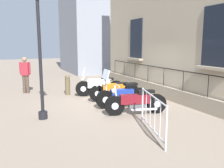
% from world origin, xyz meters
% --- Properties ---
extents(ground_plane, '(60.00, 60.00, 0.00)m').
position_xyz_m(ground_plane, '(0.00, 0.00, 0.00)').
color(ground_plane, gray).
extents(building_facade, '(0.82, 11.85, 6.67)m').
position_xyz_m(building_facade, '(-2.61, -0.00, 3.25)').
color(building_facade, tan).
rests_on(building_facade, ground_plane).
extents(motorcycle_white, '(2.10, 0.92, 1.28)m').
position_xyz_m(motorcycle_white, '(0.17, -1.55, 0.47)').
color(motorcycle_white, black).
rests_on(motorcycle_white, ground_plane).
extents(motorcycle_orange, '(2.10, 0.76, 0.88)m').
position_xyz_m(motorcycle_orange, '(-0.07, -0.45, 0.42)').
color(motorcycle_orange, black).
rests_on(motorcycle_orange, ground_plane).
extents(motorcycle_blue, '(2.13, 0.70, 1.44)m').
position_xyz_m(motorcycle_blue, '(0.05, 0.54, 0.44)').
color(motorcycle_blue, black).
rests_on(motorcycle_blue, ground_plane).
extents(motorcycle_maroon, '(2.11, 0.75, 1.03)m').
position_xyz_m(motorcycle_maroon, '(0.09, 1.60, 0.41)').
color(motorcycle_maroon, black).
rests_on(motorcycle_maroon, ground_plane).
extents(lamppost, '(0.29, 0.99, 4.23)m').
position_xyz_m(lamppost, '(3.03, 0.83, 2.93)').
color(lamppost, black).
rests_on(lamppost, ground_plane).
extents(crowd_barrier, '(0.66, 2.04, 1.05)m').
position_xyz_m(crowd_barrier, '(0.59, 3.34, 0.56)').
color(crowd_barrier, '#B7B7BF').
rests_on(crowd_barrier, ground_plane).
extents(bollard, '(0.23, 0.23, 0.94)m').
position_xyz_m(bollard, '(1.42, -2.41, 0.47)').
color(bollard, brown).
rests_on(bollard, ground_plane).
extents(pedestrian_standing, '(0.49, 0.35, 1.74)m').
position_xyz_m(pedestrian_standing, '(3.15, -3.61, 0.99)').
color(pedestrian_standing, '#47382D').
rests_on(pedestrian_standing, ground_plane).
extents(distant_building, '(4.58, 5.81, 8.11)m').
position_xyz_m(distant_building, '(-3.07, -11.14, 4.05)').
color(distant_building, gray).
rests_on(distant_building, ground_plane).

